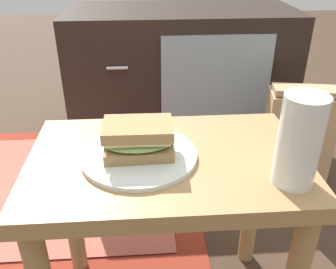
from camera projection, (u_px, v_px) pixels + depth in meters
The scene contains 7 objects.
side_table at pixel (167, 192), 0.78m from camera, with size 0.56×0.36×0.46m.
tv_cabinet at pixel (180, 75), 1.65m from camera, with size 0.96×0.46×0.58m.
area_rug at pixel (57, 186), 1.40m from camera, with size 1.04×0.90×0.01m.
plate at pixel (139, 155), 0.73m from camera, with size 0.23×0.23×0.01m, color silver.
sandwich_front at pixel (138, 139), 0.71m from camera, with size 0.15×0.10×0.07m.
beer_glass at pixel (299, 142), 0.62m from camera, with size 0.07×0.07×0.17m.
paper_bag at pixel (297, 140), 1.32m from camera, with size 0.25×0.17×0.40m.
Camera 1 is at (-0.04, -0.62, 0.85)m, focal length 39.02 mm.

